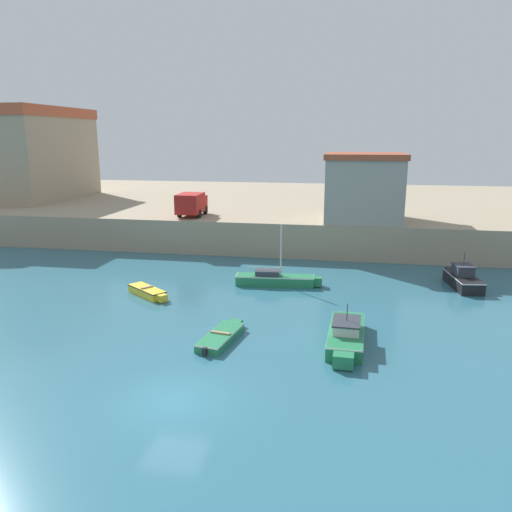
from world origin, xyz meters
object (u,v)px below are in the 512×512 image
at_px(motorboat_black_1, 462,279).
at_px(harbor_shed_near_wharf, 364,187).
at_px(sailboat_green_3, 276,279).
at_px(dinghy_yellow_4, 148,292).
at_px(dinghy_green_2, 221,336).
at_px(church, 18,149).
at_px(truck_on_quay, 192,203).
at_px(motorboat_green_5, 346,335).

relative_size(motorboat_black_1, harbor_shed_near_wharf, 0.69).
relative_size(sailboat_green_3, dinghy_yellow_4, 1.77).
height_order(motorboat_black_1, dinghy_green_2, motorboat_black_1).
bearing_deg(dinghy_yellow_4, church, 136.63).
distance_m(harbor_shed_near_wharf, truck_on_quay, 16.10).
bearing_deg(church, truck_on_quay, -21.60).
height_order(dinghy_green_2, harbor_shed_near_wharf, harbor_shed_near_wharf).
height_order(motorboat_green_5, harbor_shed_near_wharf, harbor_shed_near_wharf).
height_order(dinghy_yellow_4, church, church).
relative_size(sailboat_green_3, truck_on_quay, 1.44).
distance_m(motorboat_black_1, harbor_shed_near_wharf, 13.09).
bearing_deg(truck_on_quay, dinghy_yellow_4, -83.95).
distance_m(dinghy_yellow_4, truck_on_quay, 15.74).
bearing_deg(motorboat_green_5, truck_on_quay, 125.44).
height_order(sailboat_green_3, motorboat_green_5, sailboat_green_3).
relative_size(church, harbor_shed_near_wharf, 2.52).
xyz_separation_m(harbor_shed_near_wharf, truck_on_quay, (-15.99, -0.60, -1.80)).
xyz_separation_m(motorboat_black_1, sailboat_green_3, (-13.19, -2.07, -0.13)).
bearing_deg(motorboat_green_5, sailboat_green_3, 117.55).
bearing_deg(truck_on_quay, dinghy_green_2, -68.80).
bearing_deg(sailboat_green_3, dinghy_green_2, -97.49).
relative_size(harbor_shed_near_wharf, truck_on_quay, 1.66).
xyz_separation_m(motorboat_black_1, dinghy_green_2, (-14.57, -12.57, -0.35)).
relative_size(dinghy_green_2, sailboat_green_3, 0.72).
bearing_deg(church, dinghy_green_2, -43.42).
relative_size(motorboat_black_1, dinghy_yellow_4, 1.42).
height_order(motorboat_black_1, dinghy_yellow_4, motorboat_black_1).
bearing_deg(sailboat_green_3, truck_on_quay, 131.32).
height_order(harbor_shed_near_wharf, truck_on_quay, harbor_shed_near_wharf).
height_order(motorboat_black_1, truck_on_quay, truck_on_quay).
relative_size(motorboat_green_5, church, 0.34).
distance_m(motorboat_green_5, church, 50.87).
distance_m(motorboat_black_1, motorboat_green_5, 14.34).
relative_size(church, truck_on_quay, 4.18).
xyz_separation_m(dinghy_yellow_4, truck_on_quay, (-1.60, 15.14, 4.00)).
relative_size(motorboat_green_5, truck_on_quay, 1.40).
bearing_deg(dinghy_green_2, sailboat_green_3, 82.51).
height_order(motorboat_black_1, harbor_shed_near_wharf, harbor_shed_near_wharf).
relative_size(dinghy_green_2, harbor_shed_near_wharf, 0.62).
xyz_separation_m(dinghy_yellow_4, motorboat_green_5, (13.25, -5.72, 0.20)).
distance_m(motorboat_green_5, truck_on_quay, 25.89).
height_order(dinghy_green_2, sailboat_green_3, sailboat_green_3).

